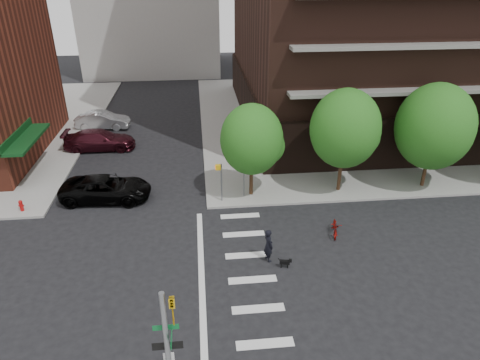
{
  "coord_description": "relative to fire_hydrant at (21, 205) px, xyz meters",
  "views": [
    {
      "loc": [
        0.68,
        -16.41,
        13.97
      ],
      "look_at": [
        3.0,
        6.0,
        2.5
      ],
      "focal_mm": 32.0,
      "sensor_mm": 36.0,
      "label": 1
    }
  ],
  "objects": [
    {
      "name": "pedestrian_signal",
      "position": [
        12.82,
        0.12,
        1.3
      ],
      "size": [
        2.18,
        0.67,
        2.6
      ],
      "color": "slate",
      "rests_on": "sidewalk_ne"
    },
    {
      "name": "ground",
      "position": [
        10.5,
        -7.8,
        -0.55
      ],
      "size": [
        120.0,
        120.0,
        0.0
      ],
      "primitive_type": "plane",
      "color": "black",
      "rests_on": "ground"
    },
    {
      "name": "parked_car_maroon",
      "position": [
        2.98,
        9.98,
        0.28
      ],
      "size": [
        2.39,
        5.76,
        1.67
      ],
      "primitive_type": "imported",
      "rotation": [
        0.0,
        0.0,
        1.56
      ],
      "color": "#3C111A",
      "rests_on": "ground"
    },
    {
      "name": "dog",
      "position": [
        15.29,
        -7.01,
        -0.22
      ],
      "size": [
        0.63,
        0.27,
        0.52
      ],
      "rotation": [
        0.0,
        0.0,
        -0.2
      ],
      "color": "black",
      "rests_on": "ground"
    },
    {
      "name": "parked_car_black",
      "position": [
        5.0,
        1.2,
        0.25
      ],
      "size": [
        3.1,
        5.95,
        1.6
      ],
      "primitive_type": "imported",
      "rotation": [
        0.0,
        0.0,
        1.49
      ],
      "color": "black",
      "rests_on": "ground"
    },
    {
      "name": "crosswalk",
      "position": [
        12.71,
        -7.8,
        -0.55
      ],
      "size": [
        3.85,
        13.0,
        0.01
      ],
      "color": "silver",
      "rests_on": "ground"
    },
    {
      "name": "parked_car_silver",
      "position": [
        2.3,
        15.14,
        0.26
      ],
      "size": [
        2.15,
        5.05,
        1.62
      ],
      "primitive_type": "imported",
      "rotation": [
        0.0,
        0.0,
        1.48
      ],
      "color": "#A9ACAF",
      "rests_on": "ground"
    },
    {
      "name": "tree_c",
      "position": [
        26.5,
        0.7,
        3.89
      ],
      "size": [
        5.0,
        5.0,
        6.8
      ],
      "color": "#301E11",
      "rests_on": "sidewalk_ne"
    },
    {
      "name": "sidewalk_ne",
      "position": [
        31.0,
        15.7,
        -0.48
      ],
      "size": [
        39.0,
        33.0,
        0.15
      ],
      "primitive_type": "cube",
      "color": "gray",
      "rests_on": "ground"
    },
    {
      "name": "scooter",
      "position": [
        18.73,
        -4.31,
        -0.09
      ],
      "size": [
        1.03,
        1.87,
        0.93
      ],
      "primitive_type": "imported",
      "rotation": [
        0.0,
        0.0,
        -0.25
      ],
      "color": "maroon",
      "rests_on": "ground"
    },
    {
      "name": "tree_b",
      "position": [
        20.5,
        0.7,
        3.99
      ],
      "size": [
        4.5,
        4.5,
        6.65
      ],
      "color": "#301E11",
      "rests_on": "sidewalk_ne"
    },
    {
      "name": "tree_a",
      "position": [
        14.5,
        0.7,
        3.49
      ],
      "size": [
        4.0,
        4.0,
        5.9
      ],
      "color": "#301E11",
      "rests_on": "sidewalk_ne"
    },
    {
      "name": "fire_hydrant",
      "position": [
        0.0,
        0.0,
        0.0
      ],
      "size": [
        0.24,
        0.24,
        0.73
      ],
      "color": "#A50C0C",
      "rests_on": "sidewalk_nw"
    },
    {
      "name": "dog_walker",
      "position": [
        14.51,
        -6.29,
        0.38
      ],
      "size": [
        0.79,
        0.66,
        1.87
      ],
      "primitive_type": "imported",
      "rotation": [
        0.0,
        0.0,
        1.93
      ],
      "color": "black",
      "rests_on": "ground"
    }
  ]
}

